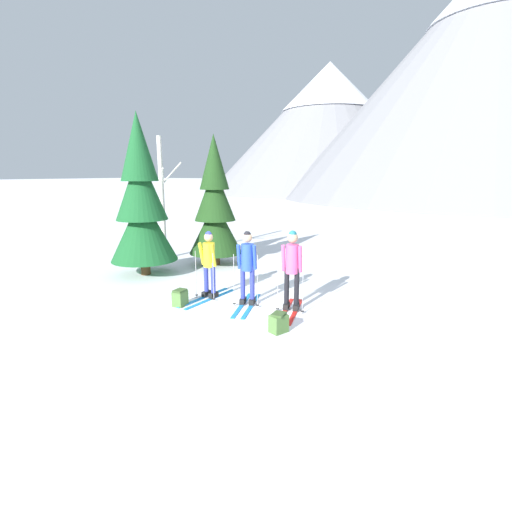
% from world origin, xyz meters
% --- Properties ---
extents(ground_plane, '(400.00, 400.00, 0.00)m').
position_xyz_m(ground_plane, '(0.00, 0.00, 0.00)').
color(ground_plane, white).
extents(skier_in_yellow, '(0.61, 1.79, 1.62)m').
position_xyz_m(skier_in_yellow, '(-0.93, 0.19, 0.87)').
color(skier_in_yellow, '#1E84D1').
rests_on(skier_in_yellow, ground).
extents(skier_in_blue, '(0.72, 1.70, 1.70)m').
position_xyz_m(skier_in_blue, '(0.12, 0.16, 0.93)').
color(skier_in_blue, '#1E84D1').
rests_on(skier_in_blue, ground).
extents(skier_in_pink, '(0.62, 1.64, 1.77)m').
position_xyz_m(skier_in_pink, '(1.15, 0.29, 1.00)').
color(skier_in_pink, red).
rests_on(skier_in_pink, ground).
extents(pine_tree_near, '(1.72, 1.72, 4.15)m').
position_xyz_m(pine_tree_near, '(-2.60, 3.15, 1.90)').
color(pine_tree_near, '#51381E').
rests_on(pine_tree_near, ground).
extents(pine_tree_mid, '(1.92, 1.92, 4.63)m').
position_xyz_m(pine_tree_mid, '(-3.82, 1.17, 2.12)').
color(pine_tree_mid, '#51381E').
rests_on(pine_tree_mid, ground).
extents(birch_tree_tall, '(0.69, 0.93, 4.17)m').
position_xyz_m(birch_tree_tall, '(-4.74, 3.17, 2.13)').
color(birch_tree_tall, silver).
rests_on(birch_tree_tall, ground).
extents(backpack_on_snow_front, '(0.26, 0.33, 0.38)m').
position_xyz_m(backpack_on_snow_front, '(-1.21, -0.59, 0.19)').
color(backpack_on_snow_front, '#4C7238').
rests_on(backpack_on_snow_front, ground).
extents(backpack_on_snow_beside, '(0.35, 0.39, 0.38)m').
position_xyz_m(backpack_on_snow_beside, '(1.37, -0.95, 0.19)').
color(backpack_on_snow_beside, '#4C7238').
rests_on(backpack_on_snow_beside, ground).
extents(mountain_ridge_distant, '(62.42, 48.85, 26.94)m').
position_xyz_m(mountain_ridge_distant, '(0.44, 48.43, 12.52)').
color(mountain_ridge_distant, gray).
rests_on(mountain_ridge_distant, ground).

